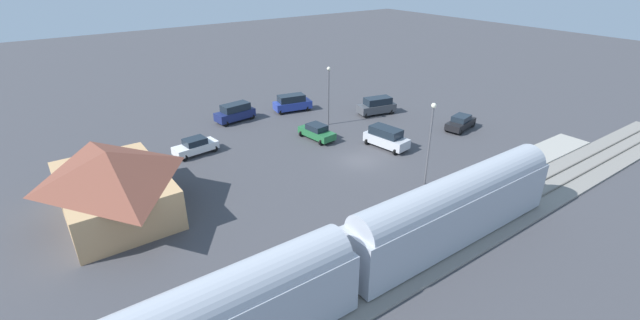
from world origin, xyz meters
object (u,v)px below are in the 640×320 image
(suv_navy, at_px, (235,112))
(sedan_black, at_px, (461,122))
(station_building, at_px, (112,182))
(light_pole_near_platform, at_px, (430,135))
(sedan_white, at_px, (195,146))
(sedan_green, at_px, (317,132))
(suv_silver, at_px, (386,137))
(pedestrian_on_platform, at_px, (506,166))
(suv_charcoal, at_px, (377,106))
(light_pole_lot_center, at_px, (329,89))
(suv_blue, at_px, (292,103))

(suv_navy, bearing_deg, sedan_black, -131.84)
(station_building, distance_m, light_pole_near_platform, 26.12)
(sedan_white, relative_size, light_pole_near_platform, 0.61)
(sedan_black, relative_size, sedan_green, 1.03)
(suv_silver, bearing_deg, light_pole_near_platform, 160.14)
(suv_navy, height_order, sedan_black, suv_navy)
(pedestrian_on_platform, bearing_deg, station_building, 64.09)
(station_building, height_order, light_pole_near_platform, light_pole_near_platform)
(sedan_green, bearing_deg, station_building, 98.30)
(suv_silver, xyz_separation_m, suv_charcoal, (8.58, -6.55, 0.00))
(sedan_green, relative_size, light_pole_lot_center, 0.66)
(suv_silver, height_order, light_pole_near_platform, light_pole_near_platform)
(suv_navy, distance_m, light_pole_near_platform, 26.20)
(pedestrian_on_platform, xyz_separation_m, light_pole_lot_center, (20.81, 4.70, 3.25))
(station_building, bearing_deg, suv_blue, -62.30)
(sedan_green, distance_m, light_pole_near_platform, 15.01)
(suv_navy, distance_m, sedan_white, 10.19)
(sedan_green, height_order, light_pole_near_platform, light_pole_near_platform)
(suv_navy, xyz_separation_m, suv_silver, (-16.92, -9.52, 0.00))
(sedan_white, distance_m, light_pole_near_platform, 23.64)
(sedan_black, bearing_deg, light_pole_near_platform, 116.44)
(station_building, height_order, suv_navy, station_building)
(station_building, distance_m, pedestrian_on_platform, 33.68)
(sedan_black, distance_m, light_pole_lot_center, 16.13)
(sedan_green, relative_size, suv_blue, 0.90)
(suv_silver, bearing_deg, sedan_black, -96.89)
(station_building, xyz_separation_m, light_pole_near_platform, (-11.20, -23.51, 2.06))
(sedan_black, xyz_separation_m, light_pole_near_platform, (-6.86, 13.79, 3.95))
(suv_silver, bearing_deg, light_pole_lot_center, 5.53)
(station_building, xyz_separation_m, light_pole_lot_center, (6.11, -25.57, 1.75))
(light_pole_near_platform, bearing_deg, sedan_green, 6.92)
(sedan_black, bearing_deg, suv_blue, 35.98)
(station_building, distance_m, suv_navy, 21.96)
(pedestrian_on_platform, distance_m, sedan_black, 12.53)
(suv_navy, bearing_deg, pedestrian_on_platform, -155.00)
(pedestrian_on_platform, relative_size, light_pole_lot_center, 0.24)
(suv_navy, height_order, suv_blue, same)
(station_building, xyz_separation_m, sedan_black, (-4.34, -37.30, -1.90))
(suv_charcoal, xyz_separation_m, sedan_green, (-2.37, 11.24, -0.27))
(station_building, relative_size, light_pole_lot_center, 1.69)
(pedestrian_on_platform, distance_m, suv_blue, 28.23)
(suv_silver, height_order, sedan_black, suv_silver)
(pedestrian_on_platform, relative_size, sedan_black, 0.36)
(sedan_white, xyz_separation_m, light_pole_lot_center, (-1.12, -16.34, 3.65))
(suv_charcoal, relative_size, light_pole_lot_center, 0.73)
(station_building, bearing_deg, suv_charcoal, -80.46)
(sedan_black, bearing_deg, light_pole_lot_center, 48.28)
(station_building, relative_size, sedan_green, 2.58)
(sedan_black, bearing_deg, station_building, 83.36)
(sedan_white, bearing_deg, light_pole_near_platform, -142.24)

